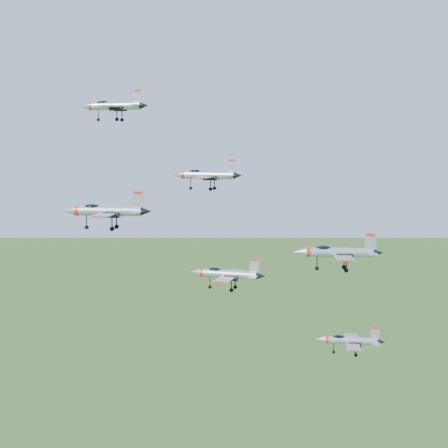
{
  "coord_description": "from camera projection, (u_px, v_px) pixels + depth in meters",
  "views": [
    {
      "loc": [
        3.52,
        -99.8,
        143.83
      ],
      "look_at": [
        4.52,
        -1.73,
        131.77
      ],
      "focal_mm": 50.0,
      "sensor_mm": 36.0,
      "label": 1
    }
  ],
  "objects": [
    {
      "name": "jet_lead",
      "position": [
        113.0,
        106.0,
        112.13
      ],
      "size": [
        13.11,
        11.08,
        3.53
      ],
      "rotation": [
        0.0,
        0.0,
        -0.24
      ],
      "color": "#A6AAB3"
    },
    {
      "name": "jet_left_high",
      "position": [
        206.0,
        175.0,
        103.51
      ],
      "size": [
        12.04,
        10.24,
        3.27
      ],
      "rotation": [
        0.0,
        0.0,
        -0.28
      ],
      "color": "#A6AAB3"
    },
    {
      "name": "jet_right_high",
      "position": [
        106.0,
        211.0,
        81.57
      ],
      "size": [
        12.05,
        10.02,
        3.22
      ],
      "rotation": [
        0.0,
        0.0,
        -0.11
      ],
      "color": "#A6AAB3"
    },
    {
      "name": "jet_left_low",
      "position": [
        226.0,
        274.0,
        107.7
      ],
      "size": [
        13.46,
        11.46,
        3.67
      ],
      "rotation": [
        0.0,
        0.0,
        -0.29
      ],
      "color": "#A6AAB3"
    },
    {
      "name": "jet_right_low",
      "position": [
        337.0,
        252.0,
        90.53
      ],
      "size": [
        13.13,
        10.86,
        3.51
      ],
      "rotation": [
        0.0,
        0.0,
        -0.06
      ],
      "color": "#A6AAB3"
    },
    {
      "name": "jet_trail",
      "position": [
        349.0,
        340.0,
        97.81
      ],
      "size": [
        10.88,
        9.1,
        2.91
      ],
      "rotation": [
        0.0,
        0.0,
        -0.15
      ],
      "color": "#A6AAB3"
    }
  ]
}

